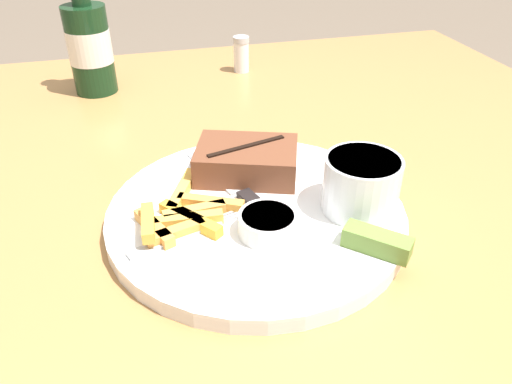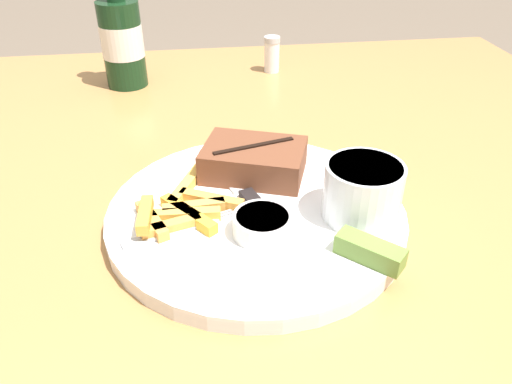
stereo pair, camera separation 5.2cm
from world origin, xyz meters
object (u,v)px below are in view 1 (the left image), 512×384
at_px(dipping_sauce_cup, 267,223).
at_px(pickle_spear, 377,242).
at_px(fork_utensil, 186,234).
at_px(knife_utensil, 233,188).
at_px(steak_portion, 247,161).
at_px(coleslaw_cup, 361,182).
at_px(salt_shaker, 241,54).
at_px(beer_bottle, 89,44).
at_px(dinner_plate, 256,214).

bearing_deg(dipping_sauce_cup, pickle_spear, -29.10).
height_order(fork_utensil, knife_utensil, knife_utensil).
distance_m(steak_portion, fork_utensil, 0.13).
relative_size(coleslaw_cup, salt_shaker, 1.24).
bearing_deg(steak_portion, knife_utensil, -127.58).
relative_size(fork_utensil, beer_bottle, 0.57).
height_order(coleslaw_cup, knife_utensil, coleslaw_cup).
distance_m(steak_portion, dipping_sauce_cup, 0.12).
xyz_separation_m(coleslaw_cup, beer_bottle, (-0.27, 0.46, 0.03)).
distance_m(dinner_plate, steak_portion, 0.08).
height_order(pickle_spear, knife_utensil, pickle_spear).
xyz_separation_m(steak_portion, coleslaw_cup, (0.10, -0.10, 0.02)).
distance_m(dinner_plate, coleslaw_cup, 0.12).
bearing_deg(beer_bottle, dipping_sauce_cup, -70.56).
bearing_deg(salt_shaker, coleslaw_cup, -88.58).
bearing_deg(fork_utensil, steak_portion, 28.81).
height_order(dinner_plate, pickle_spear, pickle_spear).
bearing_deg(salt_shaker, fork_utensil, -109.40).
height_order(pickle_spear, beer_bottle, beer_bottle).
height_order(dinner_plate, beer_bottle, beer_bottle).
bearing_deg(fork_utensil, knife_utensil, 27.30).
bearing_deg(knife_utensil, coleslaw_cup, -137.52).
relative_size(coleslaw_cup, dipping_sauce_cup, 1.35).
relative_size(steak_portion, coleslaw_cup, 1.70).
height_order(dipping_sauce_cup, beer_bottle, beer_bottle).
height_order(fork_utensil, beer_bottle, beer_bottle).
bearing_deg(salt_shaker, steak_portion, -102.38).
relative_size(coleslaw_cup, pickle_spear, 1.30).
distance_m(steak_portion, knife_utensil, 0.04).
bearing_deg(coleslaw_cup, fork_utensil, -179.80).
bearing_deg(dinner_plate, coleslaw_cup, -14.91).
relative_size(steak_portion, beer_bottle, 0.60).
distance_m(dipping_sauce_cup, knife_utensil, 0.09).
bearing_deg(beer_bottle, dinner_plate, -68.63).
distance_m(dipping_sauce_cup, fork_utensil, 0.08).
bearing_deg(steak_portion, salt_shaker, 77.62).
bearing_deg(dinner_plate, steak_portion, 84.09).
relative_size(dinner_plate, pickle_spear, 5.19).
relative_size(pickle_spear, fork_utensil, 0.47).
bearing_deg(dipping_sauce_cup, fork_utensil, 168.04).
xyz_separation_m(dinner_plate, salt_shaker, (0.09, 0.46, 0.02)).
distance_m(beer_bottle, salt_shaker, 0.27).
distance_m(dinner_plate, salt_shaker, 0.47).
bearing_deg(dipping_sauce_cup, coleslaw_cup, 9.33).
xyz_separation_m(dipping_sauce_cup, fork_utensil, (-0.08, 0.02, -0.01)).
bearing_deg(pickle_spear, fork_utensil, 158.29).
bearing_deg(salt_shaker, beer_bottle, -172.97).
xyz_separation_m(dipping_sauce_cup, salt_shaker, (0.09, 0.51, 0.00)).
xyz_separation_m(dipping_sauce_cup, knife_utensil, (-0.02, 0.09, -0.01)).
bearing_deg(dinner_plate, pickle_spear, -46.42).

